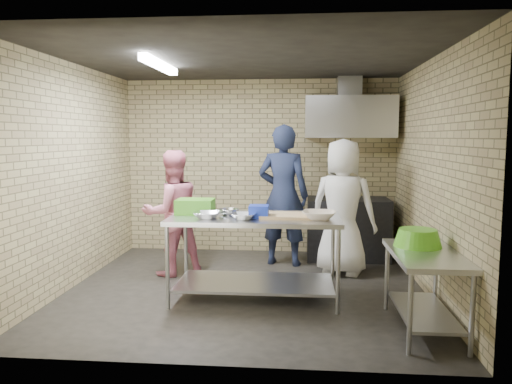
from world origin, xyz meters
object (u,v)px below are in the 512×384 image
(stove, at_px, (348,228))
(blue_tub, at_px, (259,212))
(green_crate, at_px, (195,206))
(green_basin, at_px, (418,238))
(prep_table, at_px, (255,258))
(bottle_red, at_px, (352,122))
(man_navy, at_px, (283,195))
(woman_pink, at_px, (172,213))
(bottle_green, at_px, (379,123))
(woman_white, at_px, (343,207))
(side_counter, at_px, (424,291))

(stove, relative_size, blue_tub, 5.75)
(green_crate, bearing_deg, stove, 44.12)
(stove, bearing_deg, blue_tub, -119.27)
(stove, height_order, green_basin, green_basin)
(prep_table, bearing_deg, blue_tub, -63.43)
(blue_tub, xyz_separation_m, bottle_red, (1.21, 2.32, 1.02))
(man_navy, xyz_separation_m, woman_pink, (-1.44, -0.64, -0.17))
(bottle_green, bearing_deg, man_navy, -154.18)
(blue_tub, bearing_deg, prep_table, 116.57)
(green_basin, height_order, bottle_green, bottle_green)
(woman_pink, bearing_deg, bottle_green, 170.85)
(stove, bearing_deg, green_crate, -135.88)
(bottle_green, height_order, man_navy, bottle_green)
(green_basin, distance_m, bottle_red, 3.01)
(blue_tub, xyz_separation_m, woman_white, (1.01, 1.22, -0.11))
(blue_tub, bearing_deg, man_navy, 82.68)
(bottle_green, xyz_separation_m, man_navy, (-1.40, -0.68, -1.02))
(man_navy, bearing_deg, green_basin, 134.95)
(prep_table, relative_size, stove, 1.57)
(bottle_red, distance_m, woman_pink, 3.02)
(prep_table, height_order, woman_white, woman_white)
(prep_table, relative_size, blue_tub, 9.00)
(bottle_green, bearing_deg, stove, -151.93)
(woman_pink, xyz_separation_m, woman_white, (2.23, 0.22, 0.07))
(blue_tub, relative_size, woman_pink, 0.13)
(green_crate, distance_m, green_basin, 2.44)
(side_counter, bearing_deg, green_basin, 94.57)
(green_crate, relative_size, bottle_red, 2.32)
(green_basin, distance_m, woman_white, 1.74)
(prep_table, relative_size, man_navy, 0.95)
(man_navy, distance_m, woman_pink, 1.58)
(stove, xyz_separation_m, bottle_red, (0.05, 0.24, 1.58))
(woman_white, bearing_deg, green_crate, 49.77)
(bottle_red, bearing_deg, blue_tub, -117.66)
(woman_white, bearing_deg, woman_pink, 25.87)
(blue_tub, relative_size, bottle_red, 1.16)
(stove, height_order, woman_pink, woman_pink)
(prep_table, relative_size, woman_pink, 1.14)
(prep_table, distance_m, woman_white, 1.60)
(stove, bearing_deg, man_navy, -155.28)
(bottle_green, distance_m, man_navy, 1.86)
(prep_table, height_order, blue_tub, blue_tub)
(green_basin, height_order, bottle_red, bottle_red)
(woman_white, bearing_deg, green_basin, 129.83)
(green_crate, height_order, bottle_red, bottle_red)
(stove, height_order, woman_white, woman_white)
(green_crate, distance_m, bottle_green, 3.31)
(prep_table, distance_m, side_counter, 1.84)
(green_crate, relative_size, blue_tub, 2.00)
(prep_table, height_order, green_crate, green_crate)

